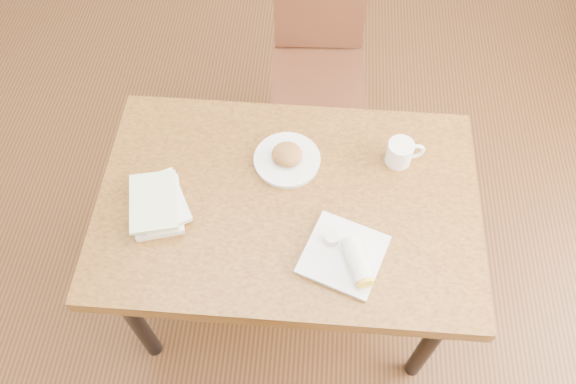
# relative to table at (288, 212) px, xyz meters

# --- Properties ---
(ground) EXTENTS (4.00, 5.00, 0.01)m
(ground) POSITION_rel_table_xyz_m (0.00, 0.00, -0.67)
(ground) COLOR #472814
(ground) RESTS_ON ground
(table) EXTENTS (1.27, 0.83, 0.75)m
(table) POSITION_rel_table_xyz_m (0.00, 0.00, 0.00)
(table) COLOR brown
(table) RESTS_ON ground
(chair_far) EXTENTS (0.44, 0.44, 0.95)m
(chair_far) POSITION_rel_table_xyz_m (0.07, 0.90, -0.12)
(chair_far) COLOR #421D12
(chair_far) RESTS_ON ground
(plate_scone) EXTENTS (0.23, 0.23, 0.07)m
(plate_scone) POSITION_rel_table_xyz_m (-0.01, 0.16, 0.10)
(plate_scone) COLOR white
(plate_scone) RESTS_ON table
(coffee_mug) EXTENTS (0.13, 0.09, 0.09)m
(coffee_mug) POSITION_rel_table_xyz_m (0.37, 0.19, 0.13)
(coffee_mug) COLOR white
(coffee_mug) RESTS_ON table
(plate_burrito) EXTENTS (0.30, 0.30, 0.08)m
(plate_burrito) POSITION_rel_table_xyz_m (0.20, -0.20, 0.11)
(plate_burrito) COLOR white
(plate_burrito) RESTS_ON table
(book_stack) EXTENTS (0.23, 0.27, 0.06)m
(book_stack) POSITION_rel_table_xyz_m (-0.42, -0.06, 0.11)
(book_stack) COLOR white
(book_stack) RESTS_ON table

